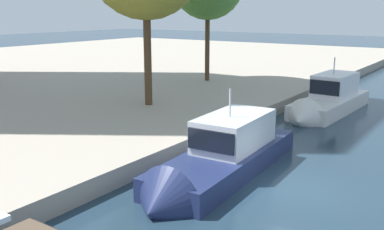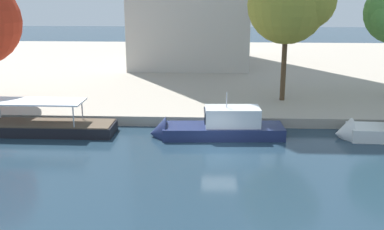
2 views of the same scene
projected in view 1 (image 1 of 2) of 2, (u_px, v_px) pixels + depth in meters
ground_plane at (295, 190)px, 16.87m from camera, size 220.00×220.00×0.00m
motor_yacht_1 at (220, 161)px, 18.20m from camera, size 10.24×3.21×4.53m
motor_yacht_2 at (328, 102)px, 29.32m from camera, size 9.76×2.95×4.54m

